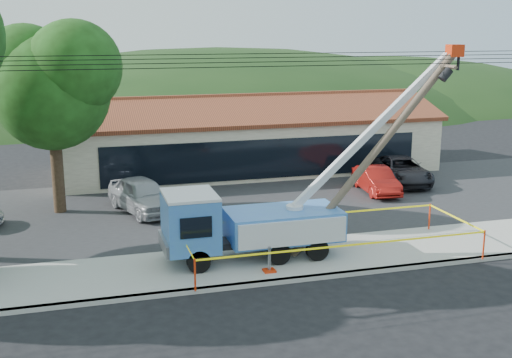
{
  "coord_description": "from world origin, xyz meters",
  "views": [
    {
      "loc": [
        -6.12,
        -17.41,
        8.52
      ],
      "look_at": [
        0.29,
        5.0,
        3.02
      ],
      "focal_mm": 45.0,
      "sensor_mm": 36.0,
      "label": 1
    }
  ],
  "objects": [
    {
      "name": "car_red",
      "position": [
        8.9,
        12.2,
        0.0
      ],
      "size": [
        1.82,
        4.18,
        1.34
      ],
      "primitive_type": "imported",
      "rotation": [
        0.0,
        0.0,
        -0.1
      ],
      "color": "#A61610",
      "rests_on": "ground"
    },
    {
      "name": "car_silver",
      "position": [
        -3.26,
        11.92,
        0.0
      ],
      "size": [
        3.31,
        5.11,
        1.62
      ],
      "primitive_type": "imported",
      "rotation": [
        0.0,
        0.0,
        0.32
      ],
      "color": "#A2A4A9",
      "rests_on": "ground"
    },
    {
      "name": "leaning_pole",
      "position": [
        5.02,
        4.21,
        4.28
      ],
      "size": [
        6.65,
        1.65,
        7.72
      ],
      "color": "brown",
      "rests_on": "ground"
    },
    {
      "name": "hill_east",
      "position": [
        30.0,
        55.0,
        0.0
      ],
      "size": [
        72.8,
        52.0,
        26.0
      ],
      "primitive_type": "ellipsoid",
      "color": "black",
      "rests_on": "ground"
    },
    {
      "name": "car_dark",
      "position": [
        11.23,
        13.79,
        0.0
      ],
      "size": [
        3.2,
        5.46,
        1.43
      ],
      "primitive_type": "imported",
      "rotation": [
        0.0,
        0.0,
        -0.17
      ],
      "color": "black",
      "rests_on": "ground"
    },
    {
      "name": "hill_center",
      "position": [
        10.0,
        55.0,
        0.0
      ],
      "size": [
        89.6,
        64.0,
        32.0
      ],
      "primitive_type": "ellipsoid",
      "color": "black",
      "rests_on": "ground"
    },
    {
      "name": "strip_mall",
      "position": [
        4.0,
        19.98,
        1.88
      ],
      "size": [
        22.5,
        8.53,
        4.67
      ],
      "color": "#B9AC93",
      "rests_on": "ground"
    },
    {
      "name": "caution_tape",
      "position": [
        2.74,
        3.75,
        0.97
      ],
      "size": [
        10.87,
        3.85,
        1.11
      ],
      "color": "red",
      "rests_on": "ground"
    },
    {
      "name": "ground",
      "position": [
        0.0,
        0.0,
        0.0
      ],
      "size": [
        120.0,
        120.0,
        0.0
      ],
      "primitive_type": "plane",
      "color": "black",
      "rests_on": "ground"
    },
    {
      "name": "curb",
      "position": [
        0.0,
        2.1,
        0.07
      ],
      "size": [
        60.0,
        0.25,
        0.15
      ],
      "primitive_type": "cube",
      "color": "#AEABA2",
      "rests_on": "ground"
    },
    {
      "name": "sidewalk",
      "position": [
        0.0,
        4.0,
        0.07
      ],
      "size": [
        60.0,
        4.0,
        0.15
      ],
      "primitive_type": "cube",
      "color": "#AEABA2",
      "rests_on": "ground"
    },
    {
      "name": "parking_lot",
      "position": [
        0.0,
        12.0,
        0.05
      ],
      "size": [
        60.0,
        12.0,
        0.1
      ],
      "primitive_type": "cube",
      "color": "#28282B",
      "rests_on": "ground"
    },
    {
      "name": "tree_lot",
      "position": [
        -7.0,
        13.0,
        6.21
      ],
      "size": [
        6.3,
        5.6,
        8.94
      ],
      "color": "#332316",
      "rests_on": "ground"
    },
    {
      "name": "utility_truck",
      "position": [
        -0.11,
        4.46,
        1.57
      ],
      "size": [
        11.56,
        3.56,
        7.77
      ],
      "color": "black",
      "rests_on": "ground"
    }
  ]
}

